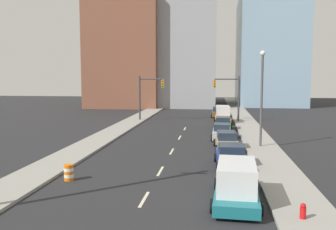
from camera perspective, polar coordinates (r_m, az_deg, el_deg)
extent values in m
cube|color=gray|center=(57.36, -3.84, -0.09)|extent=(2.90, 94.27, 0.17)
cube|color=gray|center=(56.46, 11.22, -0.29)|extent=(2.90, 94.27, 0.17)
cube|color=beige|center=(19.17, -3.67, -12.68)|extent=(0.16, 2.40, 0.01)
cube|color=beige|center=(24.47, -1.17, -8.53)|extent=(0.16, 2.40, 0.01)
cube|color=beige|center=(30.66, 0.57, -5.56)|extent=(0.16, 2.40, 0.01)
cube|color=beige|center=(37.45, 1.80, -3.45)|extent=(0.16, 2.40, 0.01)
cube|color=beige|center=(43.66, 2.58, -2.10)|extent=(0.16, 2.40, 0.01)
cube|color=brown|center=(77.12, -6.15, 9.33)|extent=(14.00, 16.00, 21.38)
cube|color=#99999E|center=(79.52, 2.95, 11.44)|extent=(12.00, 20.00, 27.43)
cube|color=#8CADC6|center=(84.36, 15.21, 12.93)|extent=(13.00, 20.00, 33.28)
cylinder|color=#38383D|center=(51.23, -4.34, 2.52)|extent=(0.24, 0.24, 6.11)
cylinder|color=#38383D|center=(50.85, -2.60, 5.50)|extent=(3.18, 0.16, 0.16)
cube|color=#B79319|center=(50.61, -0.81, 4.79)|extent=(0.34, 0.32, 1.10)
cylinder|color=red|center=(50.44, -0.84, 5.17)|extent=(0.22, 0.04, 0.22)
cylinder|color=#593F0C|center=(50.44, -0.84, 4.78)|extent=(0.22, 0.04, 0.22)
cylinder|color=#0C3F14|center=(50.45, -0.84, 4.40)|extent=(0.22, 0.04, 0.22)
cylinder|color=#38383D|center=(50.30, 10.71, 2.37)|extent=(0.24, 0.24, 6.11)
cylinder|color=#38383D|center=(50.13, 8.95, 5.42)|extent=(3.18, 0.16, 0.16)
cube|color=#B79319|center=(50.12, 7.11, 4.73)|extent=(0.34, 0.32, 1.10)
cylinder|color=red|center=(49.94, 7.12, 5.12)|extent=(0.22, 0.04, 0.22)
cylinder|color=#593F0C|center=(49.95, 7.11, 4.73)|extent=(0.22, 0.04, 0.22)
cylinder|color=#0C3F14|center=(49.96, 7.11, 4.34)|extent=(0.22, 0.04, 0.22)
cylinder|color=orange|center=(23.10, -14.85, -9.38)|extent=(0.56, 0.56, 0.19)
cylinder|color=white|center=(23.05, -14.87, -8.92)|extent=(0.56, 0.56, 0.19)
cylinder|color=orange|center=(23.01, -14.88, -8.46)|extent=(0.56, 0.56, 0.19)
cylinder|color=white|center=(22.96, -14.89, -8.00)|extent=(0.56, 0.56, 0.19)
cylinder|color=orange|center=(22.92, -14.91, -7.54)|extent=(0.56, 0.56, 0.19)
cylinder|color=#4C4C51|center=(32.59, 14.06, 1.86)|extent=(0.20, 0.20, 7.80)
sphere|color=white|center=(32.56, 14.24, 9.11)|extent=(0.44, 0.44, 0.44)
cylinder|color=red|center=(17.20, 19.86, -14.13)|extent=(0.26, 0.26, 0.65)
sphere|color=red|center=(17.07, 19.90, -12.88)|extent=(0.23, 0.23, 0.23)
cube|color=#196B75|center=(18.99, 10.36, -11.57)|extent=(2.32, 5.77, 0.52)
cube|color=silver|center=(18.46, 10.42, -9.14)|extent=(1.97, 3.60, 1.30)
cylinder|color=black|center=(20.72, 7.40, -10.35)|extent=(0.25, 0.66, 0.65)
cylinder|color=black|center=(20.74, 13.29, -10.45)|extent=(0.25, 0.66, 0.65)
cylinder|color=black|center=(17.38, 6.82, -13.59)|extent=(0.25, 0.66, 0.65)
cylinder|color=black|center=(17.40, 13.92, -13.70)|extent=(0.25, 0.66, 0.65)
cube|color=navy|center=(25.84, 9.59, -6.65)|extent=(2.08, 4.59, 0.72)
cube|color=#1E2838|center=(25.70, 9.62, -5.17)|extent=(1.74, 2.10, 0.64)
cylinder|color=black|center=(27.18, 7.28, -6.46)|extent=(0.25, 0.61, 0.60)
cylinder|color=black|center=(27.34, 11.36, -6.45)|extent=(0.25, 0.61, 0.60)
cylinder|color=black|center=(24.46, 7.59, -7.87)|extent=(0.25, 0.61, 0.60)
cylinder|color=black|center=(24.64, 12.13, -7.85)|extent=(0.25, 0.61, 0.60)
cube|color=tan|center=(31.79, 8.90, -4.26)|extent=(1.97, 4.71, 0.70)
cube|color=#1E2838|center=(31.68, 8.92, -3.07)|extent=(1.62, 2.16, 0.63)
cylinder|color=black|center=(33.17, 7.15, -4.16)|extent=(0.25, 0.65, 0.64)
cylinder|color=black|center=(33.31, 10.22, -4.17)|extent=(0.25, 0.65, 0.64)
cylinder|color=black|center=(30.35, 7.43, -5.12)|extent=(0.25, 0.65, 0.64)
cylinder|color=black|center=(30.51, 10.80, -5.11)|extent=(0.25, 0.65, 0.64)
cube|color=#B2B2BC|center=(36.87, 8.18, -2.84)|extent=(1.83, 4.33, 0.70)
cube|color=#1E2838|center=(36.77, 8.20, -1.81)|extent=(1.56, 1.97, 0.63)
cylinder|color=black|center=(38.23, 6.86, -2.83)|extent=(0.24, 0.62, 0.62)
cylinder|color=black|center=(38.22, 9.53, -2.87)|extent=(0.24, 0.62, 0.62)
cylinder|color=black|center=(35.61, 6.72, -3.48)|extent=(0.24, 0.62, 0.62)
cylinder|color=black|center=(35.59, 9.59, -3.53)|extent=(0.24, 0.62, 0.62)
cube|color=#1E6033|center=(42.82, 8.39, -1.60)|extent=(1.96, 4.77, 0.71)
cube|color=#1E2838|center=(42.74, 8.41, -0.71)|extent=(1.64, 2.18, 0.64)
cylinder|color=black|center=(44.32, 7.24, -1.60)|extent=(0.25, 0.67, 0.66)
cylinder|color=black|center=(44.29, 9.61, -1.64)|extent=(0.25, 0.67, 0.66)
cylinder|color=black|center=(41.43, 7.08, -2.12)|extent=(0.25, 0.67, 0.66)
cylinder|color=black|center=(41.40, 9.61, -2.17)|extent=(0.25, 0.67, 0.66)
cube|color=orange|center=(49.51, 8.32, -0.65)|extent=(2.04, 5.72, 0.62)
cube|color=silver|center=(49.12, 8.35, 0.52)|extent=(1.76, 3.56, 1.46)
cylinder|color=black|center=(51.24, 7.13, -0.60)|extent=(0.23, 0.62, 0.62)
cylinder|color=black|center=(51.33, 9.33, -0.62)|extent=(0.23, 0.62, 0.62)
cylinder|color=black|center=(47.75, 7.22, -1.08)|extent=(0.23, 0.62, 0.62)
cylinder|color=black|center=(47.84, 9.59, -1.10)|extent=(0.23, 0.62, 0.62)
cube|color=brown|center=(56.63, 7.70, 0.24)|extent=(1.92, 4.59, 0.72)
cube|color=#1E2838|center=(56.57, 7.71, 0.93)|extent=(1.65, 2.08, 0.64)
cylinder|color=black|center=(58.08, 6.78, 0.18)|extent=(0.23, 0.63, 0.63)
cylinder|color=black|center=(58.06, 8.65, 0.15)|extent=(0.23, 0.63, 0.63)
cylinder|color=black|center=(55.27, 6.70, -0.11)|extent=(0.23, 0.63, 0.63)
cylinder|color=black|center=(55.25, 8.67, -0.14)|extent=(0.23, 0.63, 0.63)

